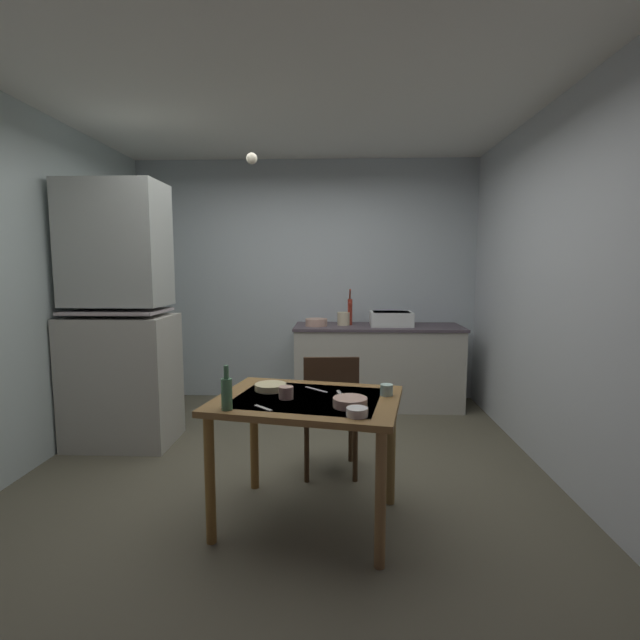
{
  "coord_description": "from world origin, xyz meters",
  "views": [
    {
      "loc": [
        0.37,
        -3.3,
        1.51
      ],
      "look_at": [
        0.24,
        0.09,
        1.11
      ],
      "focal_mm": 26.04,
      "sensor_mm": 36.0,
      "label": 1
    }
  ],
  "objects_px": {
    "chair_far_side": "(330,412)",
    "dining_table": "(307,415)",
    "glass_bottle": "(227,393)",
    "sink_basin": "(391,318)",
    "mug_dark": "(387,390)",
    "serving_bowl_wide": "(350,402)",
    "mixing_bowl_counter": "(316,322)",
    "hand_pump": "(350,309)",
    "hutch_cabinet": "(120,324)"
  },
  "relations": [
    {
      "from": "hutch_cabinet",
      "to": "sink_basin",
      "type": "distance_m",
      "value": 2.65
    },
    {
      "from": "sink_basin",
      "to": "chair_far_side",
      "type": "relative_size",
      "value": 0.49
    },
    {
      "from": "dining_table",
      "to": "chair_far_side",
      "type": "relative_size",
      "value": 1.31
    },
    {
      "from": "mixing_bowl_counter",
      "to": "serving_bowl_wide",
      "type": "xyz_separation_m",
      "value": [
        0.3,
        -2.45,
        -0.14
      ]
    },
    {
      "from": "chair_far_side",
      "to": "mug_dark",
      "type": "distance_m",
      "value": 0.72
    },
    {
      "from": "mixing_bowl_counter",
      "to": "chair_far_side",
      "type": "height_order",
      "value": "mixing_bowl_counter"
    },
    {
      "from": "serving_bowl_wide",
      "to": "glass_bottle",
      "type": "distance_m",
      "value": 0.66
    },
    {
      "from": "mixing_bowl_counter",
      "to": "dining_table",
      "type": "height_order",
      "value": "mixing_bowl_counter"
    },
    {
      "from": "chair_far_side",
      "to": "serving_bowl_wide",
      "type": "relative_size",
      "value": 4.79
    },
    {
      "from": "mug_dark",
      "to": "hand_pump",
      "type": "bearing_deg",
      "value": 93.92
    },
    {
      "from": "mug_dark",
      "to": "serving_bowl_wide",
      "type": "bearing_deg",
      "value": -133.75
    },
    {
      "from": "chair_far_side",
      "to": "mug_dark",
      "type": "xyz_separation_m",
      "value": [
        0.34,
        -0.55,
        0.32
      ]
    },
    {
      "from": "chair_far_side",
      "to": "mug_dark",
      "type": "bearing_deg",
      "value": -58.64
    },
    {
      "from": "hutch_cabinet",
      "to": "mixing_bowl_counter",
      "type": "distance_m",
      "value": 1.94
    },
    {
      "from": "sink_basin",
      "to": "chair_far_side",
      "type": "distance_m",
      "value": 1.88
    },
    {
      "from": "sink_basin",
      "to": "glass_bottle",
      "type": "height_order",
      "value": "sink_basin"
    },
    {
      "from": "hand_pump",
      "to": "chair_far_side",
      "type": "bearing_deg",
      "value": -95.81
    },
    {
      "from": "mixing_bowl_counter",
      "to": "dining_table",
      "type": "relative_size",
      "value": 0.2
    },
    {
      "from": "hutch_cabinet",
      "to": "serving_bowl_wide",
      "type": "bearing_deg",
      "value": -35.41
    },
    {
      "from": "hutch_cabinet",
      "to": "mug_dark",
      "type": "bearing_deg",
      "value": -27.89
    },
    {
      "from": "mixing_bowl_counter",
      "to": "sink_basin",
      "type": "bearing_deg",
      "value": 3.6
    },
    {
      "from": "sink_basin",
      "to": "dining_table",
      "type": "distance_m",
      "value": 2.46
    },
    {
      "from": "chair_far_side",
      "to": "hand_pump",
      "type": "bearing_deg",
      "value": 84.19
    },
    {
      "from": "mixing_bowl_counter",
      "to": "mug_dark",
      "type": "bearing_deg",
      "value": -76.87
    },
    {
      "from": "glass_bottle",
      "to": "sink_basin",
      "type": "bearing_deg",
      "value": 66.03
    },
    {
      "from": "hand_pump",
      "to": "mixing_bowl_counter",
      "type": "xyz_separation_m",
      "value": [
        -0.36,
        -0.1,
        -0.13
      ]
    },
    {
      "from": "serving_bowl_wide",
      "to": "mixing_bowl_counter",
      "type": "bearing_deg",
      "value": 96.96
    },
    {
      "from": "chair_far_side",
      "to": "dining_table",
      "type": "bearing_deg",
      "value": -101.27
    },
    {
      "from": "hand_pump",
      "to": "mixing_bowl_counter",
      "type": "relative_size",
      "value": 1.68
    },
    {
      "from": "mixing_bowl_counter",
      "to": "hand_pump",
      "type": "bearing_deg",
      "value": 14.86
    },
    {
      "from": "dining_table",
      "to": "chair_far_side",
      "type": "xyz_separation_m",
      "value": [
        0.12,
        0.62,
        -0.18
      ]
    },
    {
      "from": "serving_bowl_wide",
      "to": "glass_bottle",
      "type": "height_order",
      "value": "glass_bottle"
    },
    {
      "from": "hutch_cabinet",
      "to": "mug_dark",
      "type": "distance_m",
      "value": 2.4
    },
    {
      "from": "dining_table",
      "to": "serving_bowl_wide",
      "type": "bearing_deg",
      "value": -34.22
    },
    {
      "from": "hutch_cabinet",
      "to": "mug_dark",
      "type": "height_order",
      "value": "hutch_cabinet"
    },
    {
      "from": "serving_bowl_wide",
      "to": "glass_bottle",
      "type": "relative_size",
      "value": 0.78
    },
    {
      "from": "sink_basin",
      "to": "dining_table",
      "type": "relative_size",
      "value": 0.38
    },
    {
      "from": "hand_pump",
      "to": "chair_far_side",
      "type": "distance_m",
      "value": 1.86
    },
    {
      "from": "sink_basin",
      "to": "glass_bottle",
      "type": "bearing_deg",
      "value": -113.97
    },
    {
      "from": "sink_basin",
      "to": "glass_bottle",
      "type": "relative_size",
      "value": 1.85
    },
    {
      "from": "sink_basin",
      "to": "glass_bottle",
      "type": "distance_m",
      "value": 2.82
    },
    {
      "from": "sink_basin",
      "to": "dining_table",
      "type": "xyz_separation_m",
      "value": [
        -0.74,
        -2.33,
        -0.3
      ]
    },
    {
      "from": "sink_basin",
      "to": "hand_pump",
      "type": "xyz_separation_m",
      "value": [
        -0.44,
        0.05,
        0.09
      ]
    },
    {
      "from": "hutch_cabinet",
      "to": "chair_far_side",
      "type": "relative_size",
      "value": 2.45
    },
    {
      "from": "hand_pump",
      "to": "mug_dark",
      "type": "xyz_separation_m",
      "value": [
        0.16,
        -2.31,
        -0.26
      ]
    },
    {
      "from": "hutch_cabinet",
      "to": "mixing_bowl_counter",
      "type": "height_order",
      "value": "hutch_cabinet"
    },
    {
      "from": "serving_bowl_wide",
      "to": "mug_dark",
      "type": "xyz_separation_m",
      "value": [
        0.22,
        0.23,
        0.01
      ]
    },
    {
      "from": "hand_pump",
      "to": "glass_bottle",
      "type": "distance_m",
      "value": 2.73
    },
    {
      "from": "mixing_bowl_counter",
      "to": "glass_bottle",
      "type": "height_order",
      "value": "glass_bottle"
    },
    {
      "from": "chair_far_side",
      "to": "serving_bowl_wide",
      "type": "bearing_deg",
      "value": -81.36
    }
  ]
}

